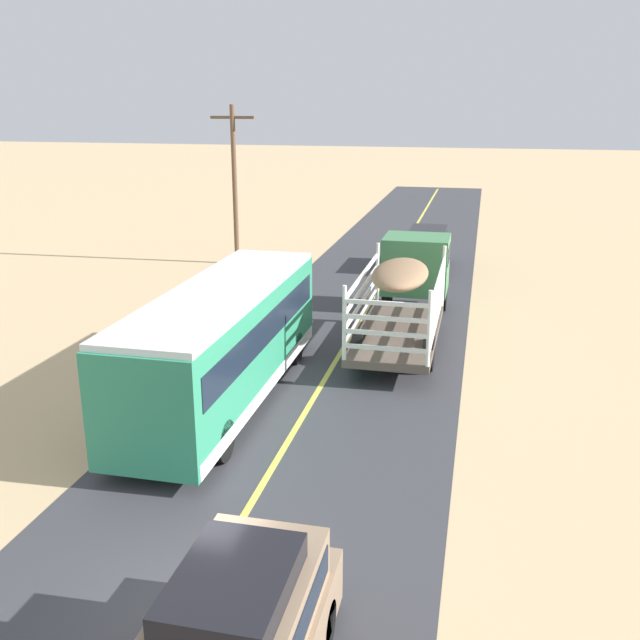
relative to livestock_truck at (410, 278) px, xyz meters
name	(u,v)px	position (x,y,z in m)	size (l,w,h in m)	color
ground_plane	(188,610)	(-1.83, -16.23, -1.79)	(240.00, 240.00, 0.00)	tan
road_surface	(188,610)	(-1.83, -16.23, -1.78)	(8.00, 120.00, 0.02)	#38383D
road_centre_line	(188,609)	(-1.83, -16.23, -1.77)	(0.16, 117.60, 0.00)	#D8CC4C
livestock_truck	(410,278)	(0.00, 0.00, 0.00)	(2.53, 9.70, 3.02)	#3F7F4C
bus	(224,341)	(-4.16, -8.11, -0.04)	(2.54, 10.00, 3.21)	#2D8C66
car_far	(427,247)	(-0.13, 9.39, -0.70)	(1.90, 4.62, 1.93)	black
power_pole_mid	(235,181)	(-9.62, 8.41, 2.38)	(2.20, 0.24, 7.77)	brown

